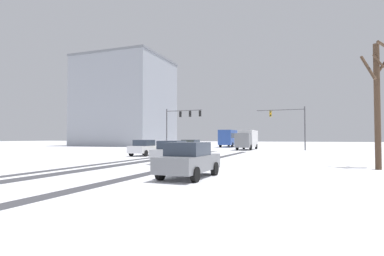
% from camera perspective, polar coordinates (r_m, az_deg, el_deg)
% --- Properties ---
extents(wheel_track_left_lane, '(0.80, 36.34, 0.01)m').
position_cam_1_polar(wheel_track_left_lane, '(22.49, 1.05, -6.52)').
color(wheel_track_left_lane, '#424247').
rests_on(wheel_track_left_lane, ground).
extents(wheel_track_right_lane, '(0.77, 36.34, 0.01)m').
position_cam_1_polar(wheel_track_right_lane, '(25.04, -11.63, -6.01)').
color(wheel_track_right_lane, '#424247').
rests_on(wheel_track_right_lane, ground).
extents(wheel_track_center, '(1.12, 36.34, 0.01)m').
position_cam_1_polar(wheel_track_center, '(24.23, -8.44, -6.17)').
color(wheel_track_center, '#424247').
rests_on(wheel_track_center, ground).
extents(sidewalk_kerb_right, '(4.00, 36.34, 0.12)m').
position_cam_1_polar(sidewalk_kerb_right, '(19.57, 24.56, -6.88)').
color(sidewalk_kerb_right, white).
rests_on(sidewalk_kerb_right, ground).
extents(traffic_signal_far_left, '(6.13, 0.52, 6.50)m').
position_cam_1_polar(traffic_signal_far_left, '(47.38, -2.19, 1.70)').
color(traffic_signal_far_left, '#47474C').
rests_on(traffic_signal_far_left, ground).
extents(traffic_signal_far_right, '(7.16, 0.38, 6.50)m').
position_cam_1_polar(traffic_signal_far_right, '(47.75, 18.13, 1.41)').
color(traffic_signal_far_right, '#47474C').
rests_on(traffic_signal_far_right, ground).
extents(car_yellow_cab_lead, '(1.87, 4.12, 1.62)m').
position_cam_1_polar(car_yellow_cab_lead, '(33.91, -0.20, -3.59)').
color(car_yellow_cab_lead, yellow).
rests_on(car_yellow_cab_lead, ground).
extents(car_white_second, '(1.85, 4.11, 1.62)m').
position_cam_1_polar(car_white_second, '(31.32, -8.96, -3.71)').
color(car_white_second, silver).
rests_on(car_white_second, ground).
extents(car_silver_third, '(1.90, 4.14, 1.62)m').
position_cam_1_polar(car_silver_third, '(21.99, -3.71, -4.50)').
color(car_silver_third, '#B7BABF').
rests_on(car_silver_third, ground).
extents(car_grey_fourth, '(1.93, 4.15, 1.62)m').
position_cam_1_polar(car_grey_fourth, '(13.86, -0.59, -6.03)').
color(car_grey_fourth, slate).
rests_on(car_grey_fourth, ground).
extents(bus_oncoming, '(2.76, 11.03, 3.38)m').
position_cam_1_polar(bus_oncoming, '(62.52, 7.33, -1.73)').
color(bus_oncoming, '#284793').
rests_on(bus_oncoming, ground).
extents(box_truck_delivery, '(2.41, 7.44, 3.02)m').
position_cam_1_polar(box_truck_delivery, '(47.53, 10.36, -2.09)').
color(box_truck_delivery, slate).
rests_on(box_truck_delivery, ground).
extents(bare_tree_sidewalk_mid, '(2.15, 1.91, 7.29)m').
position_cam_1_polar(bare_tree_sidewalk_mid, '(20.46, 31.66, 4.55)').
color(bare_tree_sidewalk_mid, '#4C3828').
rests_on(bare_tree_sidewalk_mid, ground).
extents(office_building_far_left_block, '(19.56, 17.47, 20.66)m').
position_cam_1_polar(office_building_far_left_block, '(73.84, -12.44, 4.77)').
color(office_building_far_left_block, '#9399A3').
rests_on(office_building_far_left_block, ground).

